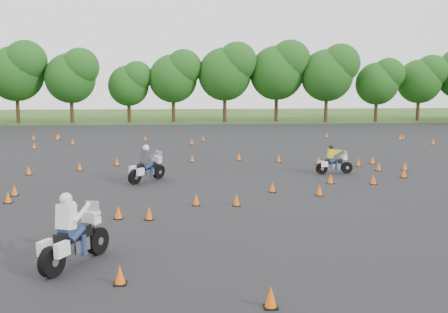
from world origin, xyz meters
name	(u,v)px	position (x,y,z in m)	size (l,w,h in m)	color
ground	(231,200)	(0.00, 0.00, 0.00)	(140.00, 140.00, 0.00)	#2D5119
asphalt_pad	(221,173)	(0.00, 6.00, 0.01)	(62.00, 62.00, 0.00)	black
treeline	(214,83)	(1.18, 35.31, 4.66)	(87.03, 32.00, 10.58)	#1B4A15
traffic_cones	(224,171)	(0.09, 5.33, 0.23)	(36.47, 33.29, 0.45)	#ED5A0A
rider_grey	(146,163)	(-3.77, 4.06, 0.92)	(2.37, 0.73, 1.83)	#393A40
rider_yellow	(335,159)	(5.92, 5.41, 0.78)	(2.00, 0.61, 1.54)	gold
rider_white	(76,229)	(-4.69, -7.05, 0.99)	(2.56, 0.79, 1.98)	silver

